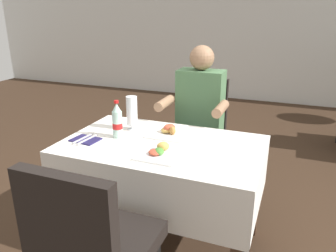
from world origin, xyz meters
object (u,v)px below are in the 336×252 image
(main_dining_table, at_px, (162,168))
(chair_near_camera_side, at_px, (94,245))
(plate_far_diner, at_px, (169,132))
(beer_glass_left, at_px, (132,113))
(plate_near_camera, at_px, (159,152))
(seated_diner_far, at_px, (198,116))
(cola_bottle_primary, at_px, (117,121))
(chair_far_diner_seat, at_px, (197,130))
(napkin_cutlery_set, at_px, (85,139))

(main_dining_table, bearing_deg, chair_near_camera_side, -90.00)
(plate_far_diner, height_order, beer_glass_left, beer_glass_left)
(chair_near_camera_side, relative_size, plate_far_diner, 3.87)
(main_dining_table, distance_m, plate_near_camera, 0.26)
(seated_diner_far, height_order, beer_glass_left, seated_diner_far)
(chair_near_camera_side, bearing_deg, plate_far_diner, 91.12)
(chair_near_camera_side, xyz_separation_m, beer_glass_left, (-0.28, 0.93, 0.30))
(beer_glass_left, bearing_deg, chair_near_camera_side, -72.99)
(chair_near_camera_side, bearing_deg, seated_diner_far, 88.61)
(plate_far_diner, bearing_deg, plate_near_camera, -77.67)
(beer_glass_left, relative_size, cola_bottle_primary, 0.95)
(plate_far_diner, relative_size, cola_bottle_primary, 1.02)
(chair_far_diner_seat, bearing_deg, main_dining_table, -90.00)
(chair_far_diner_seat, distance_m, beer_glass_left, 0.74)
(main_dining_table, distance_m, chair_near_camera_side, 0.77)
(chair_near_camera_side, bearing_deg, chair_far_diner_seat, 90.00)
(chair_far_diner_seat, xyz_separation_m, napkin_cutlery_set, (-0.47, -0.91, 0.18))
(seated_diner_far, distance_m, napkin_cutlery_set, 0.94)
(main_dining_table, relative_size, seated_diner_far, 0.97)
(seated_diner_far, bearing_deg, plate_far_diner, -95.95)
(chair_near_camera_side, relative_size, plate_near_camera, 4.20)
(chair_near_camera_side, height_order, cola_bottle_primary, cola_bottle_primary)
(plate_near_camera, xyz_separation_m, napkin_cutlery_set, (-0.52, 0.04, -0.01))
(chair_far_diner_seat, distance_m, chair_near_camera_side, 1.55)
(chair_far_diner_seat, distance_m, seated_diner_far, 0.19)
(chair_near_camera_side, bearing_deg, plate_near_camera, 84.97)
(napkin_cutlery_set, bearing_deg, chair_near_camera_side, -53.77)
(chair_far_diner_seat, height_order, chair_near_camera_side, same)
(main_dining_table, height_order, cola_bottle_primary, cola_bottle_primary)
(beer_glass_left, height_order, napkin_cutlery_set, beer_glass_left)
(chair_near_camera_side, distance_m, beer_glass_left, 1.02)
(chair_far_diner_seat, xyz_separation_m, cola_bottle_primary, (-0.30, -0.78, 0.28))
(beer_glass_left, bearing_deg, plate_far_diner, 0.27)
(main_dining_table, bearing_deg, chair_far_diner_seat, 90.00)
(seated_diner_far, height_order, napkin_cutlery_set, seated_diner_far)
(plate_near_camera, bearing_deg, cola_bottle_primary, 155.74)
(plate_near_camera, relative_size, beer_glass_left, 0.99)
(seated_diner_far, xyz_separation_m, beer_glass_left, (-0.32, -0.51, 0.14))
(main_dining_table, xyz_separation_m, chair_far_diner_seat, (-0.00, 0.77, -0.01))
(cola_bottle_primary, bearing_deg, plate_near_camera, -24.26)
(seated_diner_far, relative_size, plate_near_camera, 5.45)
(plate_near_camera, distance_m, cola_bottle_primary, 0.40)
(seated_diner_far, height_order, plate_far_diner, seated_diner_far)
(seated_diner_far, xyz_separation_m, plate_far_diner, (-0.05, -0.51, 0.04))
(chair_near_camera_side, xyz_separation_m, napkin_cutlery_set, (-0.47, 0.64, 0.18))
(napkin_cutlery_set, bearing_deg, beer_glass_left, 56.93)
(cola_bottle_primary, height_order, napkin_cutlery_set, cola_bottle_primary)
(main_dining_table, relative_size, chair_far_diner_seat, 1.26)
(chair_near_camera_side, distance_m, napkin_cutlery_set, 0.82)
(chair_near_camera_side, distance_m, seated_diner_far, 1.45)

